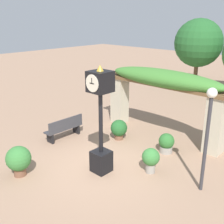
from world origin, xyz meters
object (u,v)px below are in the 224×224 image
at_px(potted_plant_near_right, 119,129).
at_px(lamp_post, 208,124).
at_px(pedestal_clock, 101,119).
at_px(potted_plant_far_right, 151,158).
at_px(potted_plant_far_left, 19,159).
at_px(potted_plant_near_left, 166,143).
at_px(park_bench, 64,128).

height_order(potted_plant_near_right, lamp_post, lamp_post).
bearing_deg(pedestal_clock, lamp_post, 24.00).
distance_m(pedestal_clock, potted_plant_near_right, 2.88).
bearing_deg(potted_plant_near_right, lamp_post, -13.43).
height_order(potted_plant_far_right, lamp_post, lamp_post).
distance_m(potted_plant_near_right, potted_plant_far_left, 4.19).
bearing_deg(potted_plant_near_left, pedestal_clock, -107.23).
height_order(potted_plant_far_left, potted_plant_far_right, potted_plant_far_left).
bearing_deg(potted_plant_near_left, potted_plant_far_right, -75.24).
xyz_separation_m(potted_plant_near_left, lamp_post, (2.03, -1.30, 1.65)).
bearing_deg(potted_plant_near_right, potted_plant_far_right, -26.20).
bearing_deg(potted_plant_near_left, park_bench, -154.25).
bearing_deg(lamp_post, pedestal_clock, -156.00).
bearing_deg(potted_plant_near_right, pedestal_clock, -60.74).
xyz_separation_m(potted_plant_near_left, potted_plant_far_right, (0.40, -1.53, 0.11)).
bearing_deg(potted_plant_far_right, potted_plant_near_left, 104.76).
bearing_deg(lamp_post, potted_plant_far_right, -171.96).
relative_size(potted_plant_near_left, lamp_post, 0.24).
relative_size(pedestal_clock, potted_plant_far_left, 3.52).
xyz_separation_m(potted_plant_near_right, potted_plant_far_left, (-0.43, -4.16, 0.10)).
bearing_deg(park_bench, pedestal_clock, 75.26).
relative_size(potted_plant_near_right, park_bench, 0.50).
bearing_deg(potted_plant_near_left, lamp_post, -32.56).
bearing_deg(potted_plant_far_right, potted_plant_near_right, 153.80).
height_order(pedestal_clock, potted_plant_far_left, pedestal_clock).
bearing_deg(lamp_post, potted_plant_far_left, -144.63).
bearing_deg(potted_plant_near_right, park_bench, -138.70).
relative_size(potted_plant_far_left, park_bench, 0.59).
distance_m(potted_plant_near_left, lamp_post, 2.92).
xyz_separation_m(park_bench, lamp_post, (5.73, 0.49, 1.58)).
bearing_deg(lamp_post, park_bench, -175.11).
relative_size(pedestal_clock, potted_plant_far_right, 4.17).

